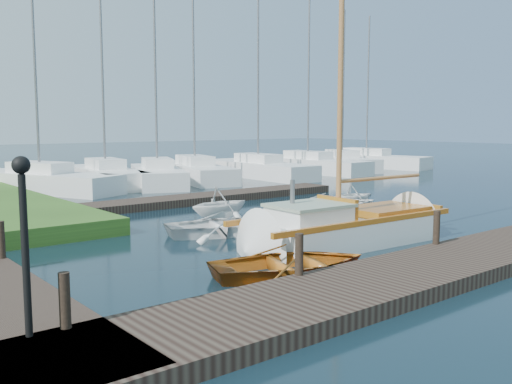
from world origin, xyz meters
TOP-DOWN VIEW (x-y plane):
  - ground at (0.00, 0.00)m, footprint 160.00×160.00m
  - near_dock at (0.00, -6.00)m, footprint 18.00×2.20m
  - far_dock at (2.00, 6.50)m, footprint 14.00×1.60m
  - pontoon at (10.00, 16.00)m, footprint 30.00×1.60m
  - mooring_post_0 at (-7.50, -5.00)m, footprint 0.16×0.16m
  - mooring_post_1 at (-3.00, -5.00)m, footprint 0.16×0.16m
  - mooring_post_2 at (1.50, -5.00)m, footprint 0.16×0.16m
  - mooring_post_4 at (-7.00, 0.00)m, footprint 0.16×0.16m
  - lamp_post at (-8.00, -5.00)m, footprint 0.24×0.24m
  - sailboat at (0.91, -2.73)m, footprint 7.24×2.31m
  - dinghy at (-2.38, -4.10)m, footprint 4.00×3.40m
  - tender_a at (-0.80, 0.39)m, footprint 4.02×3.37m
  - tender_b at (0.70, 2.77)m, footprint 2.40×2.11m
  - tender_c at (4.42, 1.24)m, footprint 4.35×3.62m
  - tender_d at (6.56, 2.06)m, footprint 2.10×1.89m
  - marina_boat_0 at (-1.46, 14.23)m, footprint 5.43×8.68m
  - marina_boat_1 at (2.04, 14.78)m, footprint 3.17×7.73m
  - marina_boat_2 at (4.28, 13.41)m, footprint 4.77×7.40m
  - marina_boat_3 at (7.12, 14.24)m, footprint 4.24×8.62m
  - marina_boat_4 at (11.12, 13.52)m, footprint 2.54×8.77m
  - marina_boat_5 at (15.86, 14.18)m, footprint 2.39×9.30m
  - marina_boat_6 at (18.92, 13.96)m, footprint 4.26×7.25m
  - marina_boat_7 at (22.39, 14.73)m, footprint 3.72×9.61m

SIDE VIEW (x-z plane):
  - ground at x=0.00m, z-range 0.00..0.00m
  - near_dock at x=0.00m, z-range 0.00..0.30m
  - far_dock at x=2.00m, z-range 0.00..0.30m
  - pontoon at x=10.00m, z-range 0.00..0.30m
  - sailboat at x=0.91m, z-range -4.57..5.26m
  - dinghy at x=-2.38m, z-range 0.00..0.70m
  - tender_a at x=-0.80m, z-range 0.00..0.71m
  - tender_c at x=4.42m, z-range 0.00..0.78m
  - tender_d at x=6.56m, z-range 0.00..0.98m
  - marina_boat_0 at x=-1.46m, z-range -4.59..5.72m
  - marina_boat_7 at x=22.39m, z-range -4.85..5.98m
  - marina_boat_5 at x=15.86m, z-range -4.94..6.07m
  - marina_boat_4 at x=11.12m, z-range -4.81..5.94m
  - marina_boat_1 at x=2.04m, z-range -4.49..5.62m
  - marina_boat_6 at x=18.92m, z-range -4.79..5.94m
  - marina_boat_3 at x=7.12m, z-range -5.79..6.96m
  - marina_boat_2 at x=4.28m, z-range -5.57..6.75m
  - tender_b at x=0.70m, z-range 0.00..1.20m
  - mooring_post_0 at x=-7.50m, z-range 0.30..1.10m
  - mooring_post_1 at x=-3.00m, z-range 0.30..1.10m
  - mooring_post_2 at x=1.50m, z-range 0.30..1.10m
  - mooring_post_4 at x=-7.00m, z-range 0.30..1.10m
  - lamp_post at x=-8.00m, z-range 0.65..3.09m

